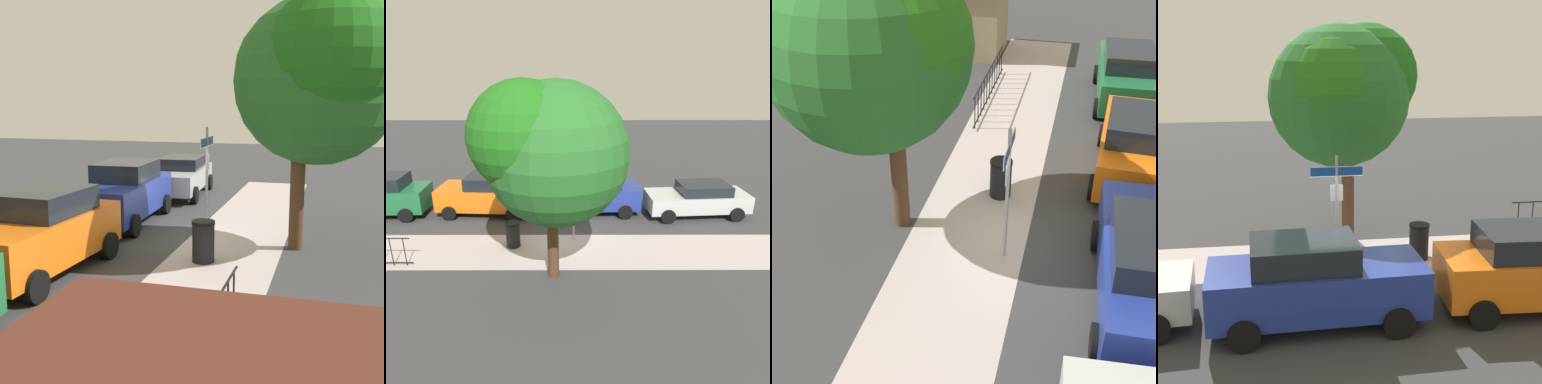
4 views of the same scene
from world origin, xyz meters
TOP-DOWN VIEW (x-y plane):
  - ground_plane at (0.00, 0.00)m, footprint 60.00×60.00m
  - sidewalk_strip at (2.00, 1.30)m, footprint 24.00×2.60m
  - street_sign at (-0.45, 0.40)m, footprint 1.33×0.07m
  - shade_tree at (0.13, 3.22)m, footprint 4.41×4.11m
  - car_blue at (-1.25, -2.41)m, footprint 4.49×2.09m
  - car_orange at (3.55, -2.31)m, footprint 4.28×2.23m
  - trash_bin at (1.84, 0.90)m, footprint 0.55×0.55m

SIDE VIEW (x-z plane):
  - ground_plane at x=0.00m, z-range 0.00..0.00m
  - sidewalk_strip at x=2.00m, z-range 0.00..0.00m
  - trash_bin at x=1.84m, z-range 0.00..0.98m
  - car_orange at x=3.55m, z-range 0.01..1.83m
  - car_blue at x=-1.25m, z-range 0.01..1.86m
  - street_sign at x=-0.45m, z-range 0.53..3.54m
  - shade_tree at x=0.13m, z-range 1.22..7.49m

